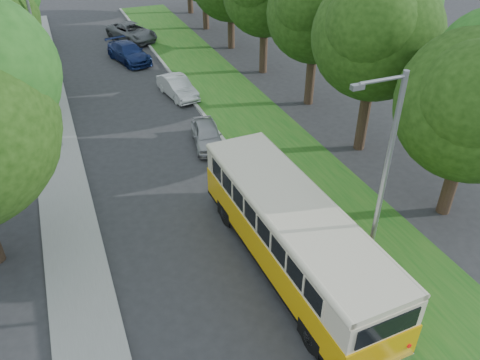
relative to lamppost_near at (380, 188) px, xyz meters
name	(u,v)px	position (x,y,z in m)	size (l,w,h in m)	color
ground	(221,276)	(-4.21, 2.50, -4.37)	(120.00, 120.00, 0.00)	#2B2B2D
curb	(256,182)	(-0.61, 7.50, -4.29)	(0.20, 70.00, 0.15)	gray
grass_verge	(301,172)	(1.74, 7.50, -4.30)	(4.50, 70.00, 0.13)	#185516
sidewalk	(70,225)	(-9.01, 7.50, -4.31)	(2.20, 70.00, 0.12)	gray
lamppost_near	(380,188)	(0.00, 0.00, 0.00)	(1.71, 0.16, 8.00)	gray
lamppost_far	(37,49)	(-8.91, 18.50, -0.25)	(1.71, 0.16, 7.50)	gray
warning_sign	(56,118)	(-8.71, 14.48, -2.66)	(0.56, 0.10, 2.50)	gray
vintage_bus	(292,236)	(-1.73, 1.96, -2.85)	(2.63, 10.20, 3.03)	#EEAD07
car_silver	(207,135)	(-1.53, 11.85, -3.76)	(1.44, 3.57, 1.22)	#A5A6AA
car_white	(178,87)	(-1.21, 18.60, -3.73)	(1.35, 3.87, 1.28)	silver
car_blue	(129,53)	(-2.80, 26.39, -3.68)	(1.93, 4.75, 1.38)	navy
car_grey	(132,32)	(-1.52, 31.57, -3.65)	(2.38, 5.16, 1.43)	#585C5F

